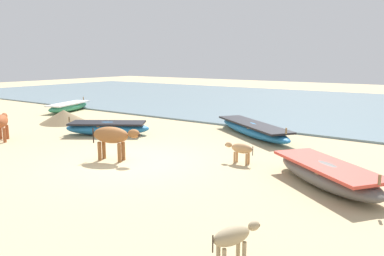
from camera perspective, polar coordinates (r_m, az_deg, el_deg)
name	(u,v)px	position (r m, az deg, el deg)	size (l,w,h in m)	color
ground	(136,162)	(10.74, -8.61, -5.23)	(80.00, 80.00, 0.00)	tan
sea_water	(315,104)	(25.18, 18.47, 3.50)	(60.00, 20.00, 0.08)	slate
fishing_boat_1	(69,107)	(22.05, -18.54, 3.14)	(2.05, 3.51, 0.68)	#338C66
fishing_boat_2	(327,174)	(9.15, 20.09, -6.68)	(3.32, 2.87, 0.74)	#5B5651
fishing_boat_3	(253,129)	(14.38, 9.38, -0.14)	(4.49, 3.52, 0.69)	#1E669E
fishing_boat_4	(108,128)	(14.72, -12.92, 0.03)	(3.29, 2.67, 0.71)	#1E669E
cow_adult_rust	(2,122)	(14.94, -27.36, 0.85)	(1.31, 1.10, 0.96)	#9E4C28
calf_near_tan	(241,149)	(10.49, 7.55, -3.23)	(0.90, 0.26, 0.58)	tan
calf_far_dun	(233,237)	(5.52, 6.42, -16.36)	(0.49, 0.85, 0.57)	tan
cow_second_adult_brown	(113,136)	(10.88, -12.18, -1.28)	(1.50, 0.77, 0.99)	brown
debris_pile_1	(64,116)	(18.05, -19.20, 1.69)	(2.16, 2.16, 0.60)	#7A6647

